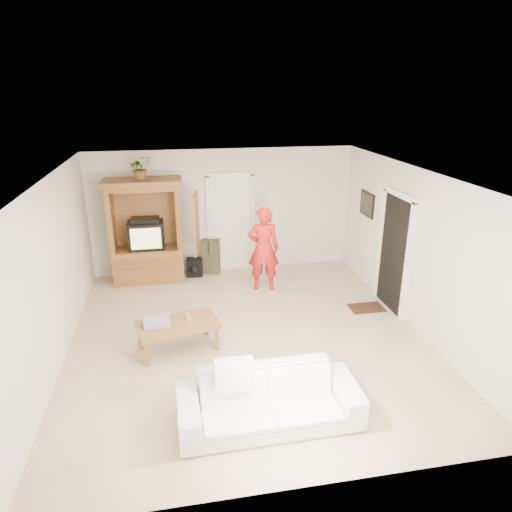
{
  "coord_description": "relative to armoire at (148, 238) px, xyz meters",
  "views": [
    {
      "loc": [
        -1.02,
        -6.33,
        3.77
      ],
      "look_at": [
        0.26,
        0.6,
        1.15
      ],
      "focal_mm": 32.0,
      "sensor_mm": 36.0,
      "label": 1
    }
  ],
  "objects": [
    {
      "name": "floor",
      "position": [
        1.58,
        -2.66,
        -0.91
      ],
      "size": [
        6.0,
        6.0,
        0.0
      ],
      "primitive_type": "plane",
      "color": "tan",
      "rests_on": "ground"
    },
    {
      "name": "ceiling",
      "position": [
        1.58,
        -2.66,
        1.69
      ],
      "size": [
        6.0,
        6.0,
        0.0
      ],
      "primitive_type": "plane",
      "rotation": [
        3.14,
        0.0,
        0.0
      ],
      "color": "white",
      "rests_on": "floor"
    },
    {
      "name": "wall_back",
      "position": [
        1.58,
        0.34,
        0.39
      ],
      "size": [
        5.5,
        0.0,
        5.5
      ],
      "primitive_type": "plane",
      "rotation": [
        1.57,
        0.0,
        0.0
      ],
      "color": "silver",
      "rests_on": "floor"
    },
    {
      "name": "wall_front",
      "position": [
        1.58,
        -5.66,
        0.39
      ],
      "size": [
        5.5,
        0.0,
        5.5
      ],
      "primitive_type": "plane",
      "rotation": [
        -1.57,
        0.0,
        0.0
      ],
      "color": "silver",
      "rests_on": "floor"
    },
    {
      "name": "wall_left",
      "position": [
        -1.17,
        -2.66,
        0.39
      ],
      "size": [
        0.0,
        6.0,
        6.0
      ],
      "primitive_type": "plane",
      "rotation": [
        1.57,
        0.0,
        1.57
      ],
      "color": "silver",
      "rests_on": "floor"
    },
    {
      "name": "wall_right",
      "position": [
        4.33,
        -2.66,
        0.39
      ],
      "size": [
        0.0,
        6.0,
        6.0
      ],
      "primitive_type": "plane",
      "rotation": [
        1.57,
        0.0,
        -1.57
      ],
      "color": "silver",
      "rests_on": "floor"
    },
    {
      "name": "armoire",
      "position": [
        0.0,
        0.0,
        0.0
      ],
      "size": [
        1.82,
        1.14,
        2.1
      ],
      "color": "brown",
      "rests_on": "floor"
    },
    {
      "name": "door_back",
      "position": [
        1.73,
        0.31,
        0.11
      ],
      "size": [
        0.85,
        0.05,
        2.04
      ],
      "primitive_type": "cube",
      "color": "white",
      "rests_on": "floor"
    },
    {
      "name": "doorway_right",
      "position": [
        4.3,
        -2.06,
        0.11
      ],
      "size": [
        0.05,
        0.9,
        2.04
      ],
      "primitive_type": "cube",
      "color": "black",
      "rests_on": "floor"
    },
    {
      "name": "framed_picture",
      "position": [
        4.31,
        -0.76,
        0.69
      ],
      "size": [
        0.03,
        0.6,
        0.48
      ],
      "primitive_type": "cube",
      "color": "black",
      "rests_on": "wall_right"
    },
    {
      "name": "doormat",
      "position": [
        3.88,
        -2.06,
        -0.9
      ],
      "size": [
        0.6,
        0.4,
        0.02
      ],
      "primitive_type": "cube",
      "color": "#382316",
      "rests_on": "floor"
    },
    {
      "name": "plant",
      "position": [
        -0.02,
        -0.03,
        1.41
      ],
      "size": [
        0.51,
        0.49,
        0.44
      ],
      "primitive_type": "imported",
      "rotation": [
        0.0,
        0.0,
        0.47
      ],
      "color": "#4C7238",
      "rests_on": "armoire"
    },
    {
      "name": "man",
      "position": [
        2.21,
        -0.86,
        -0.07
      ],
      "size": [
        0.67,
        0.49,
        1.67
      ],
      "primitive_type": "imported",
      "rotation": [
        0.0,
        0.0,
        2.98
      ],
      "color": "red",
      "rests_on": "floor"
    },
    {
      "name": "sofa",
      "position": [
        1.52,
        -4.66,
        -0.6
      ],
      "size": [
        2.16,
        0.87,
        0.63
      ],
      "primitive_type": "imported",
      "rotation": [
        0.0,
        0.0,
        0.01
      ],
      "color": "white",
      "rests_on": "floor"
    },
    {
      "name": "coffee_table",
      "position": [
        0.5,
        -2.82,
        -0.52
      ],
      "size": [
        1.33,
        0.92,
        0.45
      ],
      "rotation": [
        0.0,
        0.0,
        0.24
      ],
      "color": "brown",
      "rests_on": "floor"
    },
    {
      "name": "towel",
      "position": [
        0.19,
        -2.82,
        -0.42
      ],
      "size": [
        0.4,
        0.31,
        0.08
      ],
      "primitive_type": "cube",
      "rotation": [
        0.0,
        0.0,
        0.09
      ],
      "color": "#D84863",
      "rests_on": "coffee_table"
    },
    {
      "name": "candle",
      "position": [
        0.66,
        -2.77,
        -0.41
      ],
      "size": [
        0.08,
        0.08,
        0.1
      ],
      "primitive_type": "cylinder",
      "color": "tan",
      "rests_on": "coffee_table"
    },
    {
      "name": "backpack_black",
      "position": [
        0.91,
        -0.01,
        -0.71
      ],
      "size": [
        0.34,
        0.22,
        0.4
      ],
      "primitive_type": null,
      "rotation": [
        0.0,
        0.0,
        -0.12
      ],
      "color": "black",
      "rests_on": "floor"
    },
    {
      "name": "backpack_olive",
      "position": [
        1.26,
        0.19,
        -0.55
      ],
      "size": [
        0.44,
        0.36,
        0.72
      ],
      "primitive_type": null,
      "rotation": [
        0.0,
        0.0,
        -0.23
      ],
      "color": "#47442B",
      "rests_on": "floor"
    }
  ]
}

